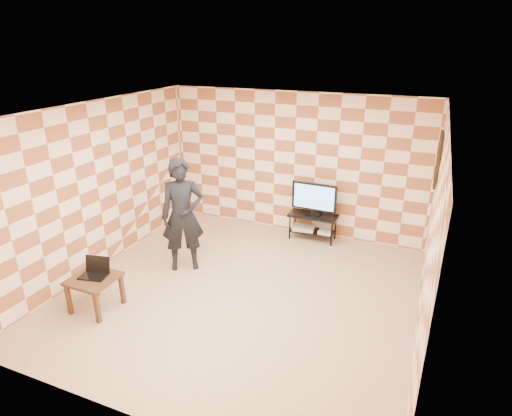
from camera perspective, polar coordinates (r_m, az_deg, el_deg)
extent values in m
plane|color=tan|center=(6.59, -2.04, -11.14)|extent=(5.00, 5.00, 0.00)
cube|color=#FFE6C4|center=(8.18, 5.14, 5.85)|extent=(5.00, 0.02, 2.70)
cube|color=#FFE6C4|center=(4.09, -17.31, -12.30)|extent=(5.00, 0.02, 2.70)
cube|color=#FFE6C4|center=(7.32, -20.33, 2.63)|extent=(0.02, 5.00, 2.70)
cube|color=#FFE6C4|center=(5.49, 22.29, -3.90)|extent=(0.02, 5.00, 2.70)
cube|color=white|center=(5.61, -2.41, 12.73)|extent=(5.00, 5.00, 0.02)
cube|color=black|center=(6.77, 23.14, 6.08)|extent=(0.04, 0.72, 0.72)
cube|color=black|center=(6.77, 23.14, 6.08)|extent=(0.04, 0.03, 0.68)
cube|color=black|center=(6.77, 23.14, 6.08)|extent=(0.04, 0.68, 0.03)
cube|color=black|center=(8.08, 7.64, -1.02)|extent=(0.91, 0.41, 0.04)
cube|color=black|center=(8.20, 7.53, -3.08)|extent=(0.82, 0.36, 0.03)
cylinder|color=black|center=(8.12, 4.52, -2.52)|extent=(0.03, 0.03, 0.50)
cylinder|color=black|center=(8.41, 5.23, -1.67)|extent=(0.03, 0.03, 0.50)
cylinder|color=black|center=(7.94, 10.04, -3.40)|extent=(0.03, 0.03, 0.50)
cylinder|color=black|center=(8.23, 10.56, -2.49)|extent=(0.03, 0.03, 0.50)
cube|color=black|center=(8.06, 7.65, -0.80)|extent=(0.26, 0.17, 0.03)
cube|color=black|center=(8.04, 7.67, -0.48)|extent=(0.06, 0.05, 0.07)
cube|color=black|center=(7.94, 7.77, 1.49)|extent=(0.85, 0.09, 0.52)
cube|color=#599EDD|center=(7.91, 7.72, 1.42)|extent=(0.76, 0.04, 0.45)
cube|color=#B8B8BA|center=(8.21, 6.37, -2.64)|extent=(0.43, 0.33, 0.07)
cube|color=silver|center=(8.10, 9.18, -3.21)|extent=(0.24, 0.18, 0.05)
cube|color=#3A2513|center=(6.39, -20.86, -8.81)|extent=(0.61, 0.61, 0.04)
cube|color=#3A2513|center=(6.54, -23.69, -11.10)|extent=(0.06, 0.06, 0.46)
cube|color=#3A2513|center=(6.82, -20.69, -9.19)|extent=(0.06, 0.06, 0.46)
cube|color=#3A2513|center=(6.22, -20.42, -12.38)|extent=(0.06, 0.06, 0.46)
cube|color=#3A2513|center=(6.52, -17.43, -10.28)|extent=(0.06, 0.06, 0.46)
cube|color=black|center=(6.40, -20.80, -8.44)|extent=(0.41, 0.32, 0.02)
cube|color=black|center=(6.44, -20.36, -6.99)|extent=(0.37, 0.13, 0.23)
imported|color=black|center=(6.94, -9.76, -1.00)|extent=(0.81, 0.74, 1.87)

